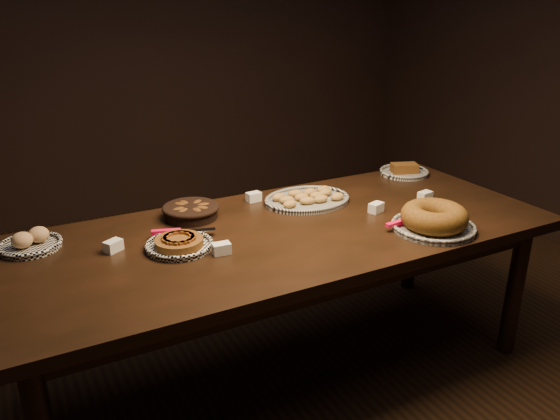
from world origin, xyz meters
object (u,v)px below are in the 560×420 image
madeleine_platter (307,199)px  bundt_cake_plate (434,220)px  buffet_table (285,244)px  apple_tart_plate (179,244)px

madeleine_platter → bundt_cake_plate: (0.31, -0.55, 0.03)m
buffet_table → madeleine_platter: size_ratio=5.59×
bundt_cake_plate → madeleine_platter: bearing=126.1°
bundt_cake_plate → apple_tart_plate: bearing=169.3°
buffet_table → apple_tart_plate: size_ratio=7.52×
apple_tart_plate → bundt_cake_plate: size_ratio=0.84×
apple_tart_plate → madeleine_platter: (0.73, 0.22, -0.00)m
apple_tart_plate → buffet_table: bearing=8.5°
madeleine_platter → bundt_cake_plate: bearing=-46.5°
apple_tart_plate → bundt_cake_plate: bundt_cake_plate is taller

